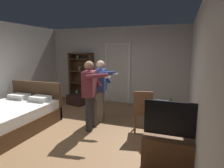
% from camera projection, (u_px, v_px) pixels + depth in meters
% --- Properties ---
extents(ground_plane, '(6.47, 6.47, 0.00)m').
position_uv_depth(ground_plane, '(73.00, 134.00, 4.38)').
color(ground_plane, olive).
extents(wall_back, '(5.26, 0.12, 2.68)m').
position_uv_depth(wall_back, '(115.00, 65.00, 6.92)').
color(wall_back, beige).
rests_on(wall_back, ground_plane).
extents(wall_right, '(0.12, 6.12, 2.68)m').
position_uv_depth(wall_right, '(200.00, 82.00, 3.28)').
color(wall_right, beige).
rests_on(wall_right, ground_plane).
extents(doorway_frame, '(0.93, 0.08, 2.13)m').
position_uv_depth(doorway_frame, '(118.00, 69.00, 6.82)').
color(doorway_frame, white).
rests_on(doorway_frame, ground_plane).
extents(bed, '(1.60, 2.03, 1.02)m').
position_uv_depth(bed, '(11.00, 117.00, 4.62)').
color(bed, '#4C331E').
rests_on(bed, ground_plane).
extents(bookshelf, '(0.92, 0.32, 1.78)m').
position_uv_depth(bookshelf, '(82.00, 75.00, 7.20)').
color(bookshelf, '#4C331E').
rests_on(bookshelf, ground_plane).
extents(tv_flatscreen, '(0.94, 0.40, 1.13)m').
position_uv_depth(tv_flatscreen, '(173.00, 150.00, 3.00)').
color(tv_flatscreen, brown).
rests_on(tv_flatscreen, ground_plane).
extents(side_table, '(0.72, 0.72, 0.70)m').
position_uv_depth(side_table, '(163.00, 117.00, 4.06)').
color(side_table, '#4C331E').
rests_on(side_table, ground_plane).
extents(laptop, '(0.36, 0.37, 0.16)m').
position_uv_depth(laptop, '(162.00, 105.00, 3.99)').
color(laptop, black).
rests_on(laptop, side_table).
extents(bottle_on_table, '(0.06, 0.06, 0.25)m').
position_uv_depth(bottle_on_table, '(171.00, 104.00, 3.88)').
color(bottle_on_table, '#2D541B').
rests_on(bottle_on_table, side_table).
extents(wooden_chair, '(0.49, 0.49, 0.99)m').
position_uv_depth(wooden_chair, '(143.00, 110.00, 4.35)').
color(wooden_chair, brown).
rests_on(wooden_chair, ground_plane).
extents(person_blue_shirt, '(0.77, 0.65, 1.64)m').
position_uv_depth(person_blue_shirt, '(90.00, 90.00, 4.49)').
color(person_blue_shirt, '#333338').
rests_on(person_blue_shirt, ground_plane).
extents(person_striped_shirt, '(0.71, 0.63, 1.62)m').
position_uv_depth(person_striped_shirt, '(101.00, 86.00, 5.09)').
color(person_striped_shirt, gray).
rests_on(person_striped_shirt, ground_plane).
extents(suitcase_dark, '(0.70, 0.52, 0.34)m').
position_uv_depth(suitcase_dark, '(76.00, 100.00, 6.68)').
color(suitcase_dark, black).
rests_on(suitcase_dark, ground_plane).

